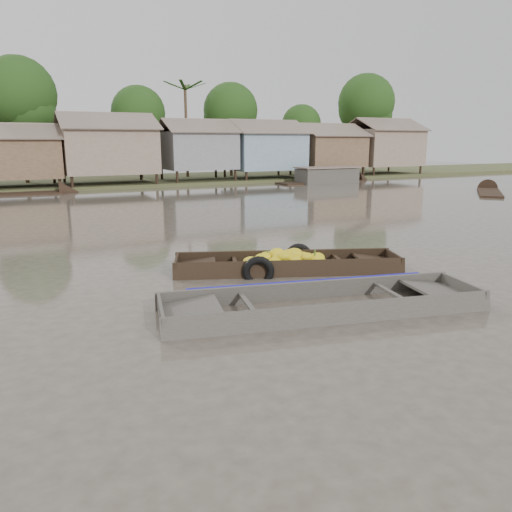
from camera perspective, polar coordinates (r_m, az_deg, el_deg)
name	(u,v)px	position (r m, az deg, el deg)	size (l,w,h in m)	color
ground	(257,303)	(10.72, 0.07, -5.40)	(120.00, 120.00, 0.00)	#473F37
riverbank	(109,145)	(41.65, -16.48, 12.12)	(120.00, 12.47, 10.22)	#384723
banana_boat	(284,264)	(13.31, 3.22, -0.93)	(6.09, 3.49, 0.85)	black
viewer_boat	(323,308)	(10.37, 7.64, -5.93)	(6.88, 3.14, 0.54)	#3D3934
distant_boats	(277,183)	(37.93, 2.40, 8.30)	(46.76, 16.64, 1.38)	black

